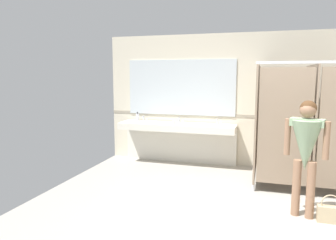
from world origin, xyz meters
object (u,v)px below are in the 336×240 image
Objects in this scene: person_standing at (306,145)px; soap_dispenser at (138,117)px; paper_cup at (174,122)px; handbag at (330,213)px.

person_standing is 3.90m from soap_dispenser.
person_standing reaches higher than paper_cup.
soap_dispenser is (-3.25, 2.16, -0.02)m from person_standing.
soap_dispenser is (-3.58, 2.25, 0.84)m from handbag.
handbag is at bearing -15.03° from person_standing.
soap_dispenser is 0.97m from paper_cup.
person_standing is at bearing -38.93° from paper_cup.
soap_dispenser is at bearing 163.14° from paper_cup.
handbag is 4.31m from soap_dispenser.
paper_cup is at bearing 143.44° from handbag.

